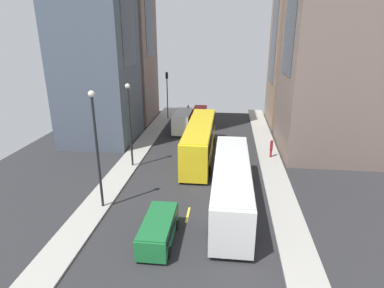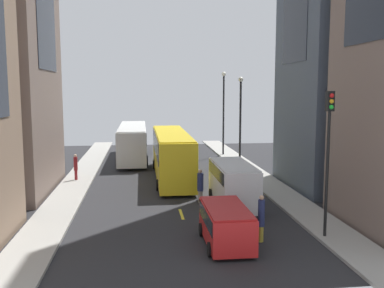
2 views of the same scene
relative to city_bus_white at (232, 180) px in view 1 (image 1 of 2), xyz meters
name	(u,v)px [view 1 (image 1 of 2)]	position (x,y,z in m)	size (l,w,h in m)	color
ground_plane	(201,159)	(3.00, -8.74, -2.01)	(40.05, 40.05, 0.00)	#28282B
sidewalk_west	(270,162)	(-3.93, -8.74, -1.93)	(2.20, 44.00, 0.15)	#9E9B93
sidewalk_east	(134,156)	(9.92, -8.74, -1.93)	(2.20, 44.00, 0.15)	#9E9B93
lane_stripe_0	(212,111)	(3.00, -29.74, -2.00)	(0.16, 2.00, 0.01)	yellow
lane_stripe_1	(208,129)	(3.00, -19.24, -2.00)	(0.16, 2.00, 0.01)	yellow
lane_stripe_2	(201,159)	(3.00, -8.74, -2.00)	(0.16, 2.00, 0.01)	yellow
lane_stripe_3	(188,215)	(3.00, 1.76, -2.00)	(0.16, 2.00, 0.01)	yellow
building_west_0	(308,29)	(-9.41, -24.16, 10.55)	(8.44, 9.46, 25.12)	#937760
city_bus_white	(232,180)	(0.00, 0.00, 0.00)	(2.81, 12.91, 3.35)	silver
streetcar_yellow	(200,138)	(3.16, -9.33, 0.11)	(2.70, 13.07, 3.59)	yellow
delivery_van_white	(183,120)	(6.16, -18.02, -0.50)	(2.25, 5.36, 2.58)	white
car_green_0	(158,228)	(4.40, 4.93, -1.10)	(1.97, 4.50, 1.55)	#1E7238
car_red_2	(200,113)	(4.52, -24.16, -0.98)	(2.02, 4.11, 1.74)	red
pedestrian_crossing_near	(188,112)	(6.18, -23.97, -0.86)	(0.31, 0.31, 2.16)	gold
pedestrian_crossing_mid	(195,127)	(4.39, -16.77, -0.95)	(0.38, 0.38, 2.03)	gray
pedestrian_waiting_curb	(271,147)	(-4.05, -9.85, -0.82)	(0.28, 0.28, 1.94)	maroon
traffic_light_near_corner	(167,87)	(9.22, -23.96, 2.71)	(0.32, 0.44, 6.66)	black
streetlamp_near	(130,117)	(9.32, -6.15, 2.85)	(0.44, 0.44, 7.78)	black
streetlamp_far	(96,140)	(9.32, 1.47, 3.22)	(0.44, 0.44, 8.49)	black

